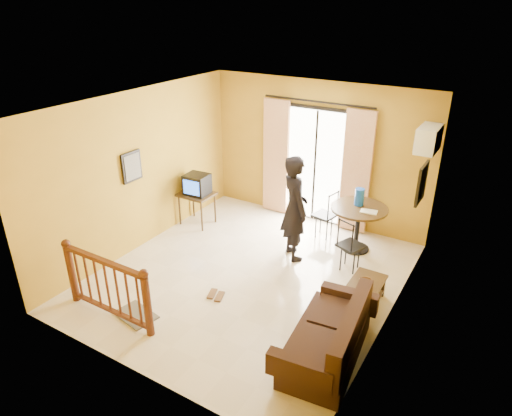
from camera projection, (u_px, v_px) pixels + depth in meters
The scene contains 19 objects.
ground at pixel (249, 276), 7.49m from camera, with size 5.00×5.00×0.00m, color beige.
room_shell at pixel (249, 179), 6.77m from camera, with size 5.00×5.00×5.00m.
balcony_door at pixel (315, 165), 8.88m from camera, with size 2.25×0.14×2.46m.
tv_table at pixel (197, 197), 8.98m from camera, with size 0.66×0.55×0.66m.
television at pixel (197, 184), 8.85m from camera, with size 0.47×0.44×0.40m.
picture_left at pixel (132, 167), 7.72m from camera, with size 0.05×0.42×0.52m.
dining_table at pixel (358, 216), 8.01m from camera, with size 1.00×1.00×0.83m.
water_jug at pixel (359, 197), 7.97m from camera, with size 0.16×0.16×0.31m, color #1349B5.
serving_tray at pixel (369, 212), 7.76m from camera, with size 0.28×0.18×0.02m, color beige.
dining_chairs at pixel (335, 251), 8.20m from camera, with size 1.33×1.33×0.95m.
air_conditioner at pixel (428, 139), 7.11m from camera, with size 0.31×0.60×0.40m.
botanical_print at pixel (422, 183), 6.76m from camera, with size 0.05×0.50×0.60m.
coffee_table at pixel (364, 291), 6.70m from camera, with size 0.45×0.82×0.37m.
bowl at pixel (365, 282), 6.64m from camera, with size 0.19×0.19×0.06m, color brown.
sofa at pixel (330, 339), 5.67m from camera, with size 0.95×1.76×0.80m.
standing_person at pixel (295, 208), 7.68m from camera, with size 0.68×0.44×1.85m, color black.
stair_balustrade at pixel (107, 283), 6.32m from camera, with size 1.63×0.13×1.04m.
doormat at pixel (136, 315), 6.56m from camera, with size 0.60×0.40×0.02m, color #5F5A4C.
sandals at pixel (216, 295), 6.98m from camera, with size 0.31×0.27×0.03m.
Camera 1 is at (3.36, -5.35, 4.18)m, focal length 32.00 mm.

